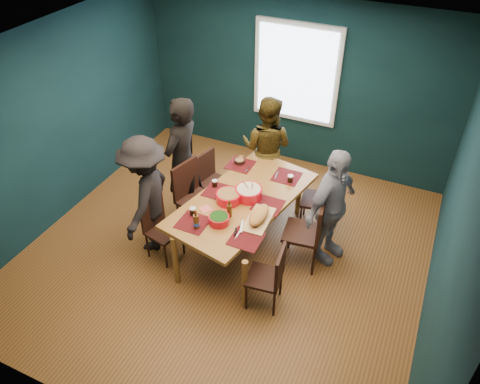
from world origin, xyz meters
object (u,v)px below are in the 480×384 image
object	(u,v)px
dining_table	(243,203)
cutting_board	(259,216)
bowl_dumpling	(249,193)
person_back	(267,148)
person_right	(331,207)
person_near_left	(146,195)
bowl_herbs	(219,219)
chair_left_mid	(192,192)
chair_right_mid	(311,228)
bowl_salad	(228,197)
chair_left_far	(211,176)
chair_right_far	(324,196)
person_far_left	(182,161)
chair_left_near	(159,224)
chair_right_near	(271,274)

from	to	relation	value
dining_table	cutting_board	bearing A→B (deg)	-29.91
bowl_dumpling	person_back	bearing A→B (deg)	100.95
person_right	person_near_left	bearing A→B (deg)	128.60
bowl_herbs	person_back	bearing A→B (deg)	93.40
chair_left_mid	chair_right_mid	distance (m)	1.68
person_near_left	bowl_salad	distance (m)	1.04
chair_right_mid	person_right	size ratio (longest dim) A/B	0.63
bowl_salad	cutting_board	world-z (taller)	cutting_board
chair_left_far	chair_right_far	bearing A→B (deg)	19.91
person_near_left	person_far_left	bearing A→B (deg)	160.67
chair_left_near	cutting_board	bearing A→B (deg)	25.10
chair_left_near	person_near_left	xyz separation A→B (m)	(-0.21, 0.10, 0.33)
person_right	bowl_herbs	bearing A→B (deg)	145.13
chair_right_far	person_near_left	world-z (taller)	person_near_left
dining_table	person_right	world-z (taller)	person_right
person_near_left	cutting_board	bearing A→B (deg)	85.38
chair_right_far	bowl_salad	size ratio (longest dim) A/B	2.95
chair_left_near	person_right	size ratio (longest dim) A/B	0.52
person_right	bowl_salad	distance (m)	1.27
cutting_board	chair_right_near	bearing A→B (deg)	-55.12
chair_right_far	chair_left_near	bearing A→B (deg)	-150.21
chair_left_far	bowl_dumpling	bearing A→B (deg)	-20.63
bowl_dumpling	person_near_left	bearing A→B (deg)	-155.55
chair_right_near	person_right	xyz separation A→B (m)	(0.36, 1.05, 0.31)
person_far_left	chair_left_near	bearing A→B (deg)	11.05
chair_left_near	person_near_left	distance (m)	0.40
chair_right_far	person_near_left	distance (m)	2.37
chair_right_far	bowl_herbs	xyz separation A→B (m)	(-0.91, -1.35, 0.31)
chair_left_far	chair_left_near	xyz separation A→B (m)	(-0.13, -1.18, -0.02)
dining_table	chair_right_mid	world-z (taller)	chair_right_mid
person_back	person_near_left	size ratio (longest dim) A/B	0.98
person_right	chair_left_far	bearing A→B (deg)	99.49
chair_left_far	chair_right_mid	world-z (taller)	chair_right_mid
bowl_salad	bowl_herbs	xyz separation A→B (m)	(0.08, -0.41, -0.01)
chair_left_far	person_near_left	size ratio (longest dim) A/B	0.54
chair_left_far	person_far_left	distance (m)	0.58
chair_left_near	chair_left_far	bearing A→B (deg)	96.00
chair_left_mid	person_far_left	world-z (taller)	person_far_left
dining_table	chair_left_far	xyz separation A→B (m)	(-0.77, 0.59, -0.20)
chair_right_mid	bowl_dumpling	distance (m)	0.89
person_back	bowl_dumpling	size ratio (longest dim) A/B	4.72
chair_right_far	person_back	world-z (taller)	person_back
chair_right_near	chair_left_near	bearing A→B (deg)	165.86
chair_left_far	chair_left_near	world-z (taller)	chair_left_far
bowl_dumpling	cutting_board	world-z (taller)	bowl_dumpling
chair_right_far	chair_left_mid	bearing A→B (deg)	-163.99
chair_left_mid	person_near_left	xyz separation A→B (m)	(-0.34, -0.55, 0.22)
person_far_left	person_near_left	distance (m)	0.75
dining_table	cutting_board	size ratio (longest dim) A/B	3.41
chair_left_mid	cutting_board	bearing A→B (deg)	-3.99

